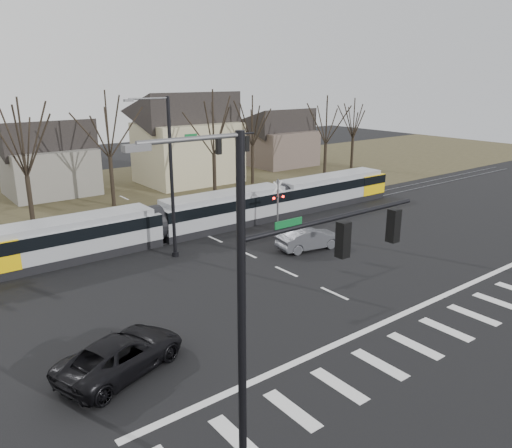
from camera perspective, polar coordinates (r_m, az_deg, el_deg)
ground at (r=26.54m, az=12.10°, el=-9.19°), size 140.00×140.00×0.00m
grass_verge at (r=51.94m, az=-15.70°, el=3.31°), size 140.00×28.00×0.01m
crosswalk at (r=24.47m, az=19.36°, el=-12.11°), size 27.00×2.60×0.01m
stop_line at (r=25.55m, az=15.20°, el=-10.46°), size 28.00×0.35×0.01m
lane_dashes at (r=38.01m, az=-6.45°, el=-0.93°), size 0.18×30.00×0.01m
rail_pair at (r=37.84m, az=-6.30°, el=-0.97°), size 90.00×1.52×0.06m
tram at (r=38.72m, az=-3.76°, el=1.74°), size 35.93×2.67×2.72m
sedan at (r=34.11m, az=6.12°, el=-1.66°), size 3.15×5.11×1.51m
suv at (r=21.16m, az=-15.14°, el=-14.17°), size 5.80×6.94×1.51m
signal_pole_near_left at (r=13.52m, az=3.88°, el=-8.25°), size 9.28×0.44×10.20m
signal_pole_far at (r=32.53m, az=-7.18°, el=6.41°), size 9.28×0.44×10.20m
rail_crossing_signal at (r=37.78m, az=2.50°, el=2.02°), size 1.08×0.36×4.00m
tree_row at (r=46.45m, az=-11.02°, el=8.39°), size 59.20×7.20×10.00m
house_b at (r=53.43m, az=-22.68°, el=7.34°), size 8.64×7.56×7.65m
house_c at (r=55.83m, az=-7.85°, el=10.11°), size 10.80×8.64×10.10m
house_d at (r=66.21m, az=2.77°, el=10.13°), size 8.64×7.56×7.65m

